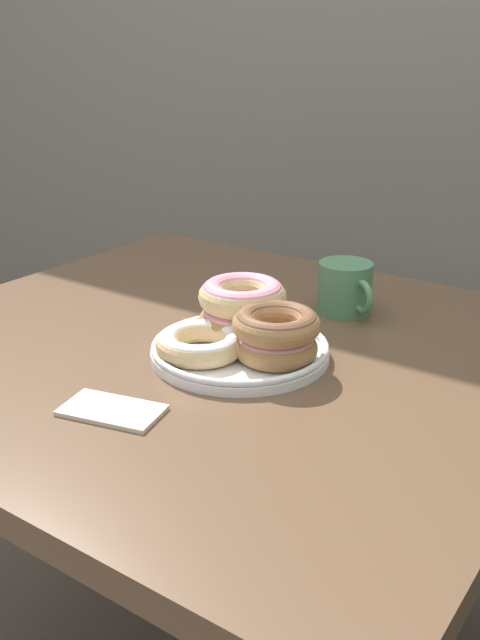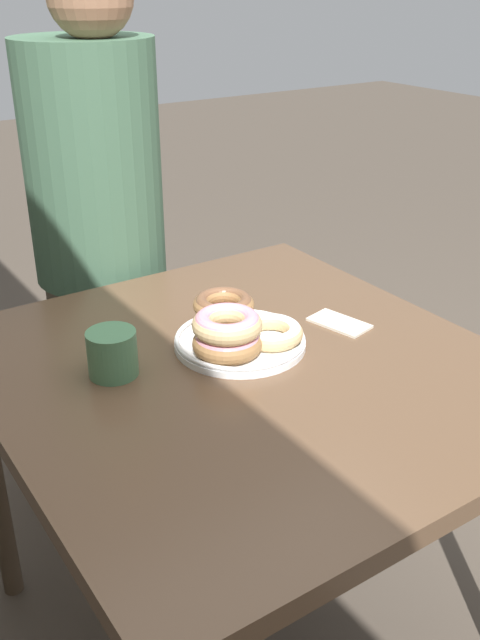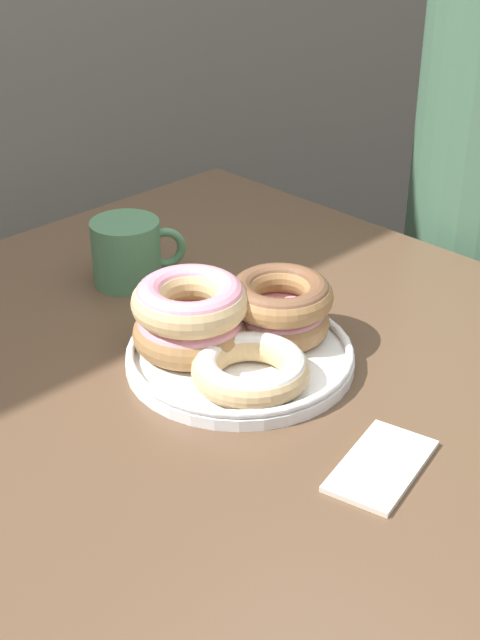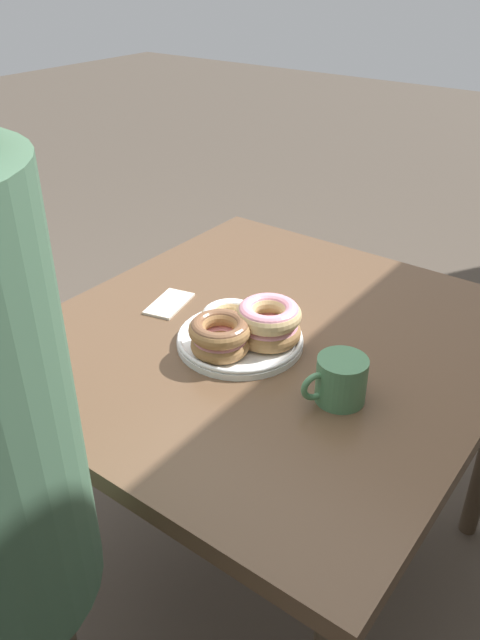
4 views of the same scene
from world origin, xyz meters
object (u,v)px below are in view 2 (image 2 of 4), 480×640
Objects in this scene: donut_plate at (235,329)px; coffee_mug at (112,352)px; dining_table at (246,398)px; napkin at (339,323)px; person_figure at (96,228)px.

donut_plate reaches higher than coffee_mug.
napkin is at bearing -82.91° from dining_table.
donut_plate is 2.35× the size of coffee_mug.
person_figure reaches higher than donut_plate.
dining_table is at bearing 179.02° from person_figure.
donut_plate reaches higher than dining_table.
donut_plate reaches higher than napkin.
person_figure is (0.75, -0.01, 0.15)m from dining_table.
donut_plate is 0.68m from person_figure.
napkin is at bearing -160.19° from person_figure.
coffee_mug reaches higher than dining_table.
coffee_mug is 0.08× the size of person_figure.
dining_table is 0.29m from coffee_mug.
napkin reaches higher than dining_table.
person_figure reaches higher than napkin.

